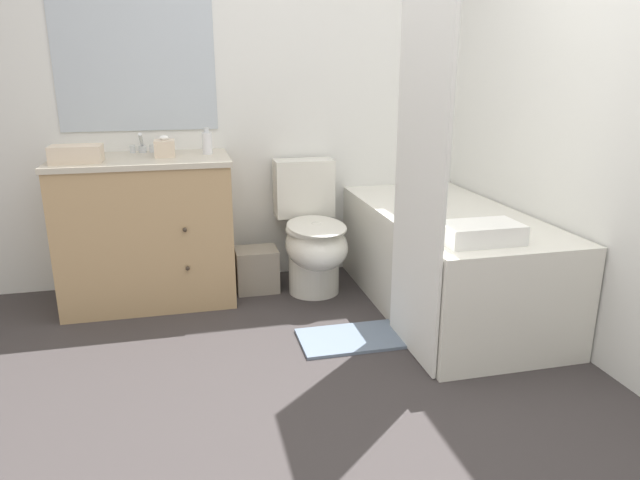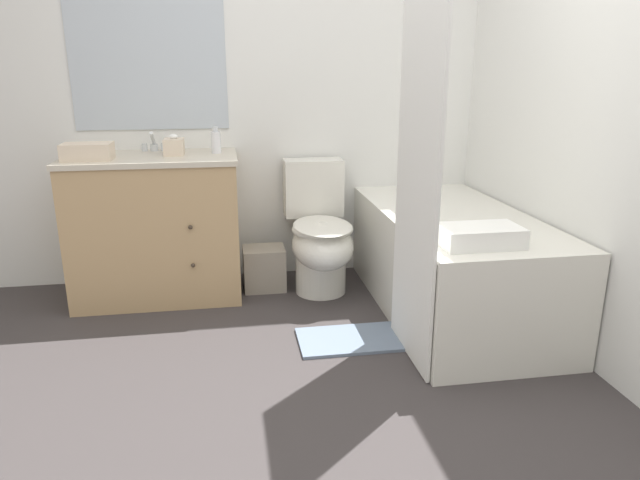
% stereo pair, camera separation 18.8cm
% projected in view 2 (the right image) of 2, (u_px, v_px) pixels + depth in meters
% --- Properties ---
extents(ground_plane, '(14.00, 14.00, 0.00)m').
position_uv_depth(ground_plane, '(331.00, 426.00, 2.19)').
color(ground_plane, '#383333').
extents(wall_back, '(8.00, 0.06, 2.50)m').
position_uv_depth(wall_back, '(278.00, 79.00, 3.51)').
color(wall_back, silver).
rests_on(wall_back, ground_plane).
extents(wall_right, '(0.05, 2.76, 2.50)m').
position_uv_depth(wall_right, '(550.00, 82.00, 2.86)').
color(wall_right, silver).
rests_on(wall_right, ground_plane).
extents(vanity_cabinet, '(0.96, 0.58, 0.84)m').
position_uv_depth(vanity_cabinet, '(157.00, 226.00, 3.35)').
color(vanity_cabinet, tan).
rests_on(vanity_cabinet, ground_plane).
extents(sink_faucet, '(0.14, 0.12, 0.12)m').
position_uv_depth(sink_faucet, '(154.00, 145.00, 3.39)').
color(sink_faucet, silver).
rests_on(sink_faucet, vanity_cabinet).
extents(toilet, '(0.37, 0.70, 0.77)m').
position_uv_depth(toilet, '(320.00, 236.00, 3.43)').
color(toilet, silver).
rests_on(toilet, ground_plane).
extents(bathtub, '(0.76, 1.56, 0.56)m').
position_uv_depth(bathtub, '(451.00, 262.00, 3.17)').
color(bathtub, silver).
rests_on(bathtub, ground_plane).
extents(shower_curtain, '(0.02, 0.54, 1.94)m').
position_uv_depth(shower_curtain, '(418.00, 151.00, 2.45)').
color(shower_curtain, white).
rests_on(shower_curtain, ground_plane).
extents(wastebasket, '(0.25, 0.22, 0.26)m').
position_uv_depth(wastebasket, '(264.00, 268.00, 3.52)').
color(wastebasket, gray).
rests_on(wastebasket, ground_plane).
extents(tissue_box, '(0.11, 0.15, 0.12)m').
position_uv_depth(tissue_box, '(174.00, 146.00, 3.24)').
color(tissue_box, beige).
rests_on(tissue_box, vanity_cabinet).
extents(soap_dispenser, '(0.06, 0.06, 0.15)m').
position_uv_depth(soap_dispenser, '(216.00, 142.00, 3.30)').
color(soap_dispenser, silver).
rests_on(soap_dispenser, vanity_cabinet).
extents(hand_towel_folded, '(0.26, 0.17, 0.09)m').
position_uv_depth(hand_towel_folded, '(88.00, 152.00, 3.06)').
color(hand_towel_folded, beige).
rests_on(hand_towel_folded, vanity_cabinet).
extents(bath_towel_folded, '(0.36, 0.21, 0.09)m').
position_uv_depth(bath_towel_folded, '(480.00, 236.00, 2.51)').
color(bath_towel_folded, white).
rests_on(bath_towel_folded, bathtub).
extents(bath_mat, '(0.55, 0.32, 0.02)m').
position_uv_depth(bath_mat, '(353.00, 339.00, 2.87)').
color(bath_mat, slate).
rests_on(bath_mat, ground_plane).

